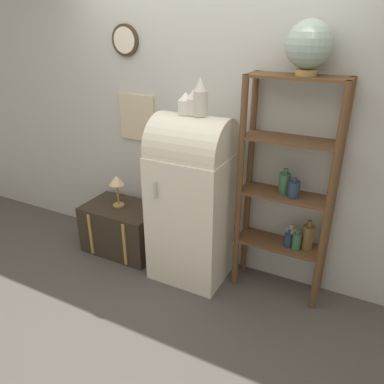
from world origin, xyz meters
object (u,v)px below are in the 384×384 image
at_px(refrigerator, 193,197).
at_px(globe, 309,45).
at_px(desk_lamp, 117,183).
at_px(vase_center, 193,103).
at_px(suitcase_trunk, 123,228).
at_px(vase_left, 186,104).
at_px(vase_right, 201,98).

xyz_separation_m(refrigerator, globe, (0.79, 0.13, 1.20)).
relative_size(refrigerator, desk_lamp, 4.60).
bearing_deg(desk_lamp, vase_center, -0.67).
bearing_deg(suitcase_trunk, vase_left, -0.70).
bearing_deg(refrigerator, desk_lamp, 178.90).
relative_size(refrigerator, vase_right, 5.05).
height_order(refrigerator, vase_right, vase_right).
bearing_deg(globe, vase_center, -171.34).
bearing_deg(vase_right, globe, 10.32).
height_order(refrigerator, desk_lamp, refrigerator).
bearing_deg(refrigerator, vase_right, -4.06).
bearing_deg(vase_left, suitcase_trunk, 179.30).
xyz_separation_m(globe, vase_right, (-0.72, -0.13, -0.38)).
xyz_separation_m(vase_left, vase_right, (0.13, -0.01, 0.06)).
height_order(refrigerator, vase_center, vase_center).
distance_m(vase_center, desk_lamp, 1.15).
bearing_deg(vase_right, suitcase_trunk, 179.06).
height_order(globe, vase_center, globe).
bearing_deg(vase_center, vase_left, -174.52).
xyz_separation_m(vase_left, desk_lamp, (-0.75, 0.02, -0.81)).
bearing_deg(vase_center, refrigerator, -82.44).
height_order(refrigerator, vase_left, vase_left).
bearing_deg(vase_left, refrigerator, -0.27).
relative_size(vase_left, desk_lamp, 0.53).
bearing_deg(suitcase_trunk, desk_lamp, 167.96).
xyz_separation_m(vase_left, vase_center, (0.06, 0.01, 0.01)).
height_order(globe, vase_left, globe).
bearing_deg(desk_lamp, suitcase_trunk, -12.04).
height_order(refrigerator, suitcase_trunk, refrigerator).
bearing_deg(vase_right, vase_center, 170.97).
relative_size(vase_left, vase_right, 0.58).
bearing_deg(globe, vase_right, -169.68).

